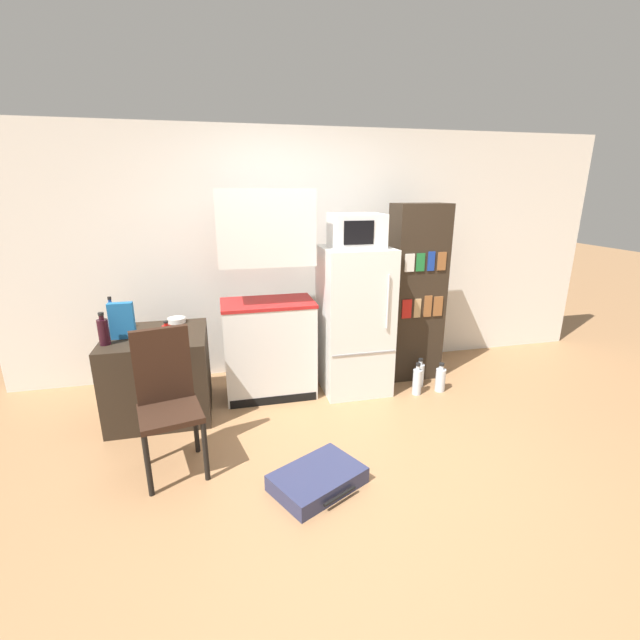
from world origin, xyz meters
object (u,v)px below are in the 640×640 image
kitchen_hutch (268,306)px  water_bottle_front (440,379)px  refrigerator (354,320)px  side_table (160,374)px  bottle_blue_soda (112,316)px  bookshelf (416,294)px  bottle_ketchup_red (167,333)px  microwave (356,231)px  cereal_box (122,321)px  bottle_wine_dark (103,331)px  water_bottle_middle (420,374)px  chair (166,391)px  water_bottle_back (417,381)px  suitcase_large_flat (318,479)px  bowl (177,320)px

kitchen_hutch → water_bottle_front: 1.84m
kitchen_hutch → refrigerator: kitchen_hutch is taller
side_table → bottle_blue_soda: (-0.36, 0.19, 0.50)m
bookshelf → bottle_ketchup_red: 2.42m
side_table → bottle_blue_soda: size_ratio=2.75×
refrigerator → bottle_ketchup_red: size_ratio=7.97×
microwave → cereal_box: bearing=-176.3°
cereal_box → side_table: bearing=10.5°
refrigerator → bottle_wine_dark: (-2.15, -0.27, 0.14)m
bottle_ketchup_red → water_bottle_middle: 2.44m
microwave → refrigerator: bearing=74.1°
chair → water_bottle_back: size_ratio=3.13×
side_table → suitcase_large_flat: 1.75m
water_bottle_front → bottle_wine_dark: bearing=179.6°
bookshelf → water_bottle_middle: (-0.04, -0.28, -0.77)m
bottle_wine_dark → chair: bearing=-51.9°
water_bottle_middle → water_bottle_front: bearing=-44.2°
cereal_box → water_bottle_middle: bearing=-0.1°
microwave → bookshelf: size_ratio=0.26×
microwave → water_bottle_middle: 1.58m
bottle_blue_soda → chair: (0.52, -1.01, -0.28)m
cereal_box → suitcase_large_flat: size_ratio=0.43×
water_bottle_back → chair: bearing=-164.4°
bottle_wine_dark → bowl: (0.50, 0.48, -0.09)m
bottle_ketchup_red → water_bottle_front: bottle_ketchup_red is taller
microwave → suitcase_large_flat: bearing=-116.3°
kitchen_hutch → water_bottle_front: size_ratio=6.57×
kitchen_hutch → suitcase_large_flat: kitchen_hutch is taller
bookshelf → suitcase_large_flat: bookshelf is taller
refrigerator → bottle_ketchup_red: refrigerator is taller
side_table → bottle_wine_dark: bottle_wine_dark is taller
cereal_box → bottle_ketchup_red: bearing=-27.0°
bottle_wine_dark → cereal_box: cereal_box is taller
bottle_wine_dark → water_bottle_back: 2.80m
kitchen_hutch → bottle_ketchup_red: kitchen_hutch is taller
microwave → bottle_blue_soda: microwave is taller
cereal_box → kitchen_hutch: bearing=9.0°
bookshelf → kitchen_hutch: bearing=-176.9°
water_bottle_middle → side_table: bearing=178.9°
refrigerator → water_bottle_middle: bearing=-11.9°
kitchen_hutch → cereal_box: 1.23m
bookshelf → water_bottle_middle: bearing=-97.5°
water_bottle_middle → bowl: bearing=171.3°
bottle_blue_soda → water_bottle_front: bottle_blue_soda is taller
bottle_ketchup_red → bowl: size_ratio=1.09×
water_bottle_middle → bottle_ketchup_red: bearing=-175.6°
refrigerator → suitcase_large_flat: bearing=-116.3°
bottle_wine_dark → suitcase_large_flat: (1.47, -1.13, -0.79)m
refrigerator → water_bottle_middle: size_ratio=4.73×
chair → kitchen_hutch: bearing=37.4°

